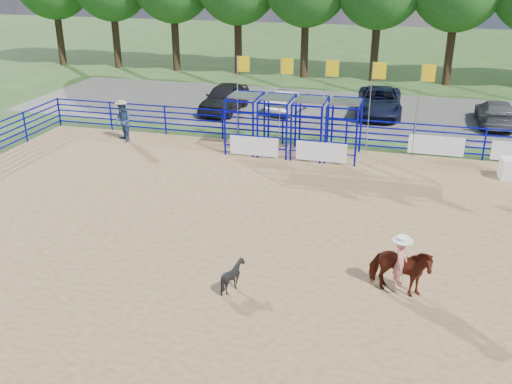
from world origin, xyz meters
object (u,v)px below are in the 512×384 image
Objects in this scene: spectator_cowboy at (123,121)px; calf at (233,276)px; car_b at (290,101)px; car_d at (496,113)px; car_c at (379,102)px; horse_and_rider at (400,266)px; car_a at (225,98)px.

calf is at bearing -51.33° from spectator_cowboy.
car_b is 11.09m from car_d.
car_c reaches higher than calf.
horse_and_rider is 16.85m from spectator_cowboy.
horse_and_rider reaches higher than spectator_cowboy.
car_b is 0.73× the size of car_c.
spectator_cowboy reaches higher than car_b.
calf is 0.43× the size of spectator_cowboy.
car_a is (-6.06, 17.96, 0.35)m from calf.
horse_and_rider reaches higher than calf.
car_c is at bearing -4.85° from car_d.
spectator_cowboy is (-13.32, 10.31, 0.14)m from horse_and_rider.
calf is 19.70m from car_c.
horse_and_rider is 19.13m from car_b.
horse_and_rider is 1.22× the size of spectator_cowboy.
spectator_cowboy is at bearing -147.41° from car_c.
calf is 20.90m from car_d.
car_d reaches higher than calf.
calf is (-4.30, -0.96, -0.42)m from horse_and_rider.
horse_and_rider is 0.61× the size of car_b.
car_d is (17.67, 7.75, -0.34)m from spectator_cowboy.
horse_and_rider is 19.91m from car_a.
spectator_cowboy is 0.44× the size of car_d.
car_a is (2.96, 6.69, -0.20)m from spectator_cowboy.
car_c is at bearing -32.76° from calf.
calf is 14.45m from spectator_cowboy.
horse_and_rider is 0.52× the size of car_a.
car_d reaches higher than car_b.
spectator_cowboy is at bearing 23.62° from car_d.
car_d is (11.08, 0.16, 0.01)m from car_b.
calf is at bearing -167.46° from horse_and_rider.
calf is 0.16× the size of car_c.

